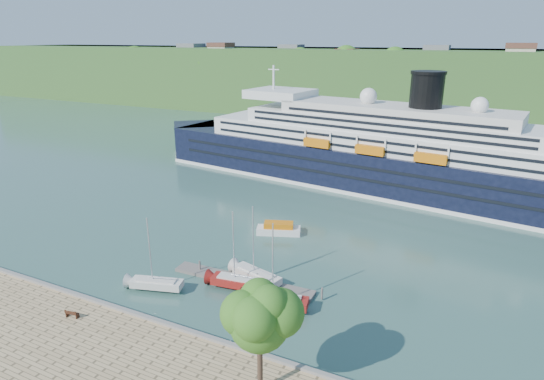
# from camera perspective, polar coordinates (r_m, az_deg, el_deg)

# --- Properties ---
(ground) EXTENTS (400.00, 400.00, 0.00)m
(ground) POSITION_cam_1_polar(r_m,az_deg,el_deg) (50.94, -16.36, -15.67)
(ground) COLOR #335A50
(ground) RESTS_ON ground
(far_hillside) EXTENTS (400.00, 50.00, 24.00)m
(far_hillside) POSITION_cam_1_polar(r_m,az_deg,el_deg) (178.43, 16.48, 12.72)
(far_hillside) COLOR #326126
(far_hillside) RESTS_ON ground
(quay_coping) EXTENTS (220.00, 0.50, 0.30)m
(quay_coping) POSITION_cam_1_polar(r_m,az_deg,el_deg) (50.20, -16.64, -14.68)
(quay_coping) COLOR slate
(quay_coping) RESTS_ON promenade
(cruise_ship) EXTENTS (101.94, 27.51, 22.66)m
(cruise_ship) POSITION_cam_1_polar(r_m,az_deg,el_deg) (89.76, 11.74, 7.49)
(cruise_ship) COLOR black
(cruise_ship) RESTS_ON ground
(park_bench) EXTENTS (1.54, 0.82, 0.94)m
(park_bench) POSITION_cam_1_polar(r_m,az_deg,el_deg) (51.95, -23.79, -13.94)
(park_bench) COLOR #472414
(park_bench) RESTS_ON promenade
(promenade_tree) EXTENTS (6.39, 6.39, 10.58)m
(promenade_tree) POSITION_cam_1_polar(r_m,az_deg,el_deg) (36.78, -1.56, -17.68)
(promenade_tree) COLOR #346B1C
(promenade_tree) RESTS_ON promenade
(floating_pontoon) EXTENTS (18.09, 2.84, 0.40)m
(floating_pontoon) POSITION_cam_1_polar(r_m,az_deg,el_deg) (55.96, -3.72, -11.28)
(floating_pontoon) COLOR #67615C
(floating_pontoon) RESTS_ON ground
(sailboat_white_near) EXTENTS (6.96, 3.68, 8.67)m
(sailboat_white_near) POSITION_cam_1_polar(r_m,az_deg,el_deg) (53.94, -14.56, -8.13)
(sailboat_white_near) COLOR silver
(sailboat_white_near) RESTS_ON ground
(sailboat_red) EXTENTS (7.38, 2.88, 9.28)m
(sailboat_red) POSITION_cam_1_polar(r_m,az_deg,el_deg) (52.45, -4.30, -7.96)
(sailboat_red) COLOR maroon
(sailboat_red) RESTS_ON ground
(sailboat_white_far) EXTENTS (7.43, 3.76, 9.24)m
(sailboat_white_far) POSITION_cam_1_polar(r_m,az_deg,el_deg) (53.80, -1.96, -7.22)
(sailboat_white_far) COLOR silver
(sailboat_white_far) RESTS_ON ground
(tender_launch) EXTENTS (6.95, 4.42, 1.82)m
(tender_launch) POSITION_cam_1_polar(r_m,az_deg,el_deg) (68.31, 0.83, -4.80)
(tender_launch) COLOR orange
(tender_launch) RESTS_ON ground
(sailboat_extra) EXTENTS (7.66, 3.56, 9.55)m
(sailboat_extra) POSITION_cam_1_polar(r_m,az_deg,el_deg) (48.69, 0.70, -9.95)
(sailboat_extra) COLOR maroon
(sailboat_extra) RESTS_ON ground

